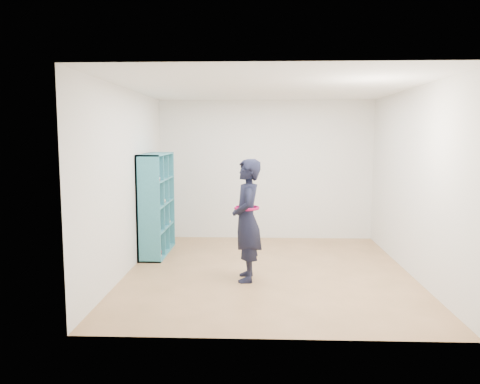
{
  "coord_description": "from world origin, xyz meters",
  "views": [
    {
      "loc": [
        -0.15,
        -6.54,
        1.94
      ],
      "look_at": [
        -0.41,
        0.3,
        1.12
      ],
      "focal_mm": 35.0,
      "sensor_mm": 36.0,
      "label": 1
    }
  ],
  "objects": [
    {
      "name": "wall_left",
      "position": [
        -2.0,
        0.0,
        1.3
      ],
      "size": [
        0.02,
        4.5,
        2.6
      ],
      "primitive_type": "cube",
      "color": "white",
      "rests_on": "floor"
    },
    {
      "name": "smartphone",
      "position": [
        -0.46,
        -0.3,
        0.93
      ],
      "size": [
        0.04,
        0.1,
        0.14
      ],
      "rotation": [
        0.35,
        0.0,
        0.26
      ],
      "color": "silver",
      "rests_on": "person"
    },
    {
      "name": "wall_back",
      "position": [
        0.0,
        2.25,
        1.3
      ],
      "size": [
        4.0,
        0.02,
        2.6
      ],
      "primitive_type": "cube",
      "color": "white",
      "rests_on": "floor"
    },
    {
      "name": "ceiling",
      "position": [
        0.0,
        0.0,
        2.6
      ],
      "size": [
        4.5,
        4.5,
        0.0
      ],
      "primitive_type": "plane",
      "color": "white",
      "rests_on": "wall_back"
    },
    {
      "name": "wall_front",
      "position": [
        0.0,
        -2.25,
        1.3
      ],
      "size": [
        4.0,
        0.02,
        2.6
      ],
      "primitive_type": "cube",
      "color": "white",
      "rests_on": "floor"
    },
    {
      "name": "floor",
      "position": [
        0.0,
        0.0,
        0.0
      ],
      "size": [
        4.5,
        4.5,
        0.0
      ],
      "primitive_type": "plane",
      "color": "olive",
      "rests_on": "ground"
    },
    {
      "name": "wall_right",
      "position": [
        2.0,
        0.0,
        1.3
      ],
      "size": [
        0.02,
        4.5,
        2.6
      ],
      "primitive_type": "cube",
      "color": "white",
      "rests_on": "floor"
    },
    {
      "name": "person",
      "position": [
        -0.29,
        -0.39,
        0.82
      ],
      "size": [
        0.42,
        0.62,
        1.64
      ],
      "rotation": [
        0.0,
        0.0,
        -1.52
      ],
      "color": "black",
      "rests_on": "floor"
    },
    {
      "name": "bookshelf",
      "position": [
        -1.84,
        1.0,
        0.81
      ],
      "size": [
        0.36,
        1.24,
        1.66
      ],
      "color": "teal",
      "rests_on": "floor"
    }
  ]
}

